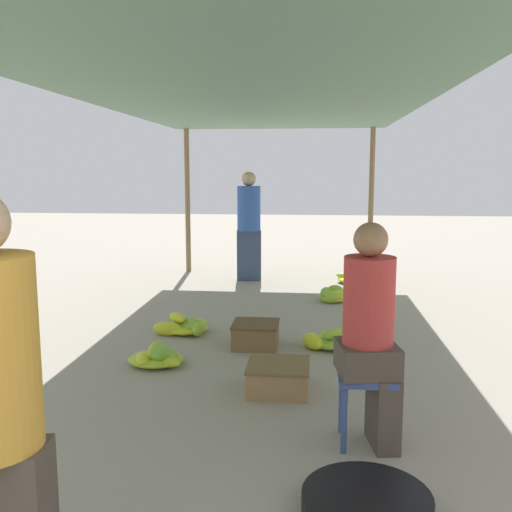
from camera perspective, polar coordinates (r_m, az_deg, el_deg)
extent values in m
cylinder|color=olive|center=(9.28, -6.86, 5.47)|extent=(0.08, 0.08, 2.29)
cylinder|color=olive|center=(9.11, 11.43, 5.31)|extent=(0.08, 0.08, 2.29)
cube|color=#567A60|center=(5.35, -0.27, 15.83)|extent=(3.32, 7.94, 0.04)
cube|color=#384C84|center=(3.53, 11.01, -11.71)|extent=(0.34, 0.34, 0.04)
cylinder|color=#384C84|center=(3.48, 8.79, -15.94)|extent=(0.04, 0.04, 0.41)
cylinder|color=#384C84|center=(3.50, 13.41, -15.88)|extent=(0.04, 0.04, 0.41)
cylinder|color=#384C84|center=(3.73, 8.56, -14.20)|extent=(0.04, 0.04, 0.41)
cylinder|color=#384C84|center=(3.75, 12.84, -14.17)|extent=(0.04, 0.04, 0.41)
cube|color=#4C4238|center=(3.60, 12.59, -14.82)|extent=(0.19, 0.32, 0.45)
cube|color=#4C4238|center=(3.49, 11.06, -10.02)|extent=(0.39, 0.39, 0.18)
cylinder|color=#BF3833|center=(3.40, 11.23, -4.41)|extent=(0.34, 0.34, 0.52)
sphere|color=#9E704C|center=(3.34, 11.41, 1.63)|extent=(0.20, 0.20, 0.20)
cylinder|color=black|center=(3.00, 11.00, -23.33)|extent=(0.62, 0.62, 0.12)
ellipsoid|color=#BDD02A|center=(4.89, -8.90, -10.32)|extent=(0.31, 0.24, 0.10)
ellipsoid|color=#87BA34|center=(4.95, -8.72, -9.85)|extent=(0.25, 0.31, 0.15)
ellipsoid|color=#A8C82E|center=(5.00, -9.24, -9.94)|extent=(0.10, 0.25, 0.11)
ellipsoid|color=yellow|center=(4.94, -11.15, -10.01)|extent=(0.19, 0.30, 0.10)
ellipsoid|color=#A3C52F|center=(4.97, -9.99, -9.20)|extent=(0.12, 0.31, 0.13)
ellipsoid|color=#7EB736|center=(4.88, -9.41, -9.63)|extent=(0.25, 0.24, 0.11)
ellipsoid|color=#ADC92D|center=(4.99, -9.97, -10.11)|extent=(0.47, 0.41, 0.10)
ellipsoid|color=#9CC330|center=(5.77, -5.78, -7.23)|extent=(0.11, 0.30, 0.14)
ellipsoid|color=#91BE32|center=(5.89, -8.08, -7.04)|extent=(0.20, 0.34, 0.10)
ellipsoid|color=#86BA34|center=(5.82, -6.71, -6.88)|extent=(0.34, 0.33, 0.09)
ellipsoid|color=#CCD628|center=(5.81, -8.86, -7.19)|extent=(0.31, 0.15, 0.14)
ellipsoid|color=#8FBE32|center=(5.84, -6.43, -6.67)|extent=(0.30, 0.30, 0.11)
ellipsoid|color=#C0D12A|center=(5.94, -5.85, -6.85)|extent=(0.24, 0.28, 0.12)
ellipsoid|color=yellow|center=(5.84, -7.89, -6.11)|extent=(0.25, 0.24, 0.10)
ellipsoid|color=yellow|center=(5.88, -7.11, -7.18)|extent=(0.45, 0.39, 0.10)
ellipsoid|color=#B9CE2B|center=(7.23, 7.64, -3.89)|extent=(0.31, 0.32, 0.11)
ellipsoid|color=yellow|center=(7.34, 8.66, -3.89)|extent=(0.20, 0.34, 0.13)
ellipsoid|color=#BCD02A|center=(7.40, 7.36, -3.89)|extent=(0.15, 0.31, 0.10)
ellipsoid|color=#7CB636|center=(7.25, 6.96, -3.67)|extent=(0.17, 0.35, 0.13)
ellipsoid|color=#C3D229|center=(7.32, 8.32, -3.71)|extent=(0.31, 0.36, 0.10)
ellipsoid|color=#9EC430|center=(7.16, 7.49, -4.18)|extent=(0.29, 0.15, 0.13)
ellipsoid|color=#85BA34|center=(7.35, 7.91, -3.39)|extent=(0.22, 0.18, 0.13)
ellipsoid|color=yellow|center=(7.26, 7.92, -4.15)|extent=(0.36, 0.32, 0.10)
ellipsoid|color=#94BF32|center=(5.28, 8.87, -8.79)|extent=(0.33, 0.32, 0.11)
ellipsoid|color=#CDD628|center=(5.57, 7.09, -7.97)|extent=(0.21, 0.26, 0.12)
ellipsoid|color=#9FC430|center=(5.29, 8.75, -8.81)|extent=(0.26, 0.16, 0.10)
ellipsoid|color=#C2D229|center=(5.52, 9.01, -7.83)|extent=(0.27, 0.36, 0.13)
ellipsoid|color=yellow|center=(5.36, 5.69, -8.48)|extent=(0.27, 0.33, 0.14)
ellipsoid|color=#92BF32|center=(5.37, 7.78, -7.73)|extent=(0.26, 0.25, 0.10)
ellipsoid|color=#92BF32|center=(5.43, 7.65, -8.53)|extent=(0.45, 0.40, 0.10)
ellipsoid|color=#A4C62F|center=(8.47, 10.26, -1.89)|extent=(0.32, 0.19, 0.10)
ellipsoid|color=#A2C52F|center=(8.40, 9.76, -1.88)|extent=(0.24, 0.30, 0.11)
ellipsoid|color=#96C031|center=(8.54, 9.10, -1.89)|extent=(0.35, 0.21, 0.09)
ellipsoid|color=#C0D12A|center=(8.49, 10.42, -1.86)|extent=(0.26, 0.23, 0.13)
ellipsoid|color=#8ABC33|center=(8.46, 10.14, -1.68)|extent=(0.27, 0.25, 0.12)
ellipsoid|color=yellow|center=(8.49, 10.00, -2.34)|extent=(0.54, 0.48, 0.10)
cube|color=brown|center=(5.40, -0.03, -7.96)|extent=(0.41, 0.41, 0.21)
cube|color=brown|center=(5.37, -0.03, -6.81)|extent=(0.43, 0.43, 0.02)
cube|color=#9E7A4C|center=(4.36, 2.25, -12.14)|extent=(0.44, 0.44, 0.19)
cube|color=brown|center=(4.32, 2.26, -10.81)|extent=(0.46, 0.46, 0.02)
cube|color=#384766|center=(8.55, -0.71, 0.08)|extent=(0.38, 0.24, 0.75)
cylinder|color=#3359B2|center=(8.47, -0.72, 4.79)|extent=(0.38, 0.38, 0.65)
sphere|color=tan|center=(8.46, -0.72, 7.72)|extent=(0.21, 0.21, 0.21)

